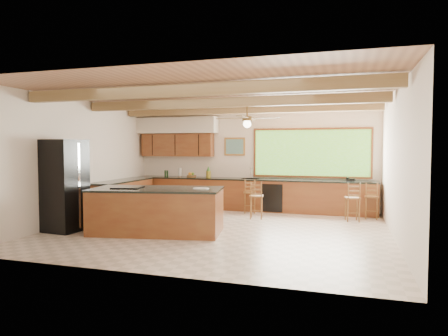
% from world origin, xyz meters
% --- Properties ---
extents(ground, '(7.20, 7.20, 0.00)m').
position_xyz_m(ground, '(0.00, 0.00, 0.00)').
color(ground, beige).
rests_on(ground, ground).
extents(room_shell, '(7.27, 6.54, 3.02)m').
position_xyz_m(room_shell, '(-0.17, 0.65, 2.21)').
color(room_shell, '#F1E2D0').
rests_on(room_shell, ground).
extents(counter_run, '(7.12, 3.10, 1.26)m').
position_xyz_m(counter_run, '(-0.82, 2.52, 0.46)').
color(counter_run, brown).
rests_on(counter_run, ground).
extents(island, '(2.93, 1.75, 0.98)m').
position_xyz_m(island, '(-1.19, -0.67, 0.48)').
color(island, brown).
rests_on(island, ground).
extents(refrigerator, '(0.85, 0.83, 2.00)m').
position_xyz_m(refrigerator, '(-3.22, -1.08, 1.00)').
color(refrigerator, black).
rests_on(refrigerator, ground).
extents(bar_stool_a, '(0.41, 0.41, 0.94)m').
position_xyz_m(bar_stool_a, '(0.10, 2.40, 0.56)').
color(bar_stool_a, brown).
rests_on(bar_stool_a, ground).
extents(bar_stool_b, '(0.39, 0.39, 0.96)m').
position_xyz_m(bar_stool_b, '(0.48, 1.55, 0.57)').
color(bar_stool_b, brown).
rests_on(bar_stool_b, ground).
extents(bar_stool_c, '(0.41, 0.41, 0.96)m').
position_xyz_m(bar_stool_c, '(2.83, 1.90, 0.57)').
color(bar_stool_c, brown).
rests_on(bar_stool_c, ground).
extents(bar_stool_d, '(0.36, 0.36, 0.93)m').
position_xyz_m(bar_stool_d, '(3.30, 2.40, 0.55)').
color(bar_stool_d, brown).
rests_on(bar_stool_d, ground).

